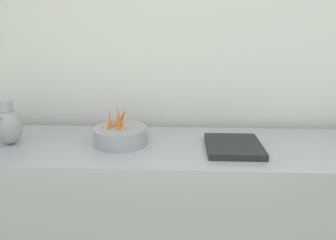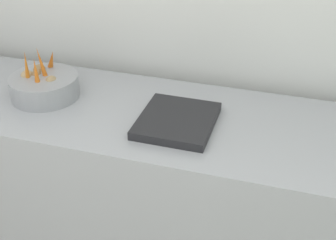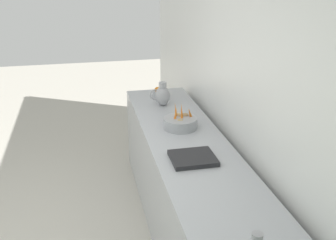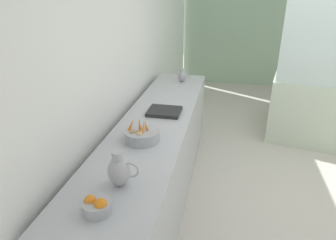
# 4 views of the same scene
# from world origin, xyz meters

# --- Properties ---
(tile_wall_left) EXTENTS (0.10, 7.70, 3.00)m
(tile_wall_left) POSITION_xyz_m (-1.95, 0.31, 1.50)
(tile_wall_left) COLOR white
(tile_wall_left) RESTS_ON ground_plane
(prep_counter) EXTENTS (0.68, 3.37, 0.92)m
(prep_counter) POSITION_xyz_m (-1.50, -0.19, 0.46)
(prep_counter) COLOR #ADAFB5
(prep_counter) RESTS_ON ground_plane
(vegetable_colander) EXTENTS (0.31, 0.31, 0.23)m
(vegetable_colander) POSITION_xyz_m (-1.51, -0.66, 0.97)
(vegetable_colander) COLOR #9EA0A5
(vegetable_colander) RESTS_ON prep_counter
(orange_bowl) EXTENTS (0.17, 0.17, 0.11)m
(orange_bowl) POSITION_xyz_m (-1.51, -1.59, 0.96)
(orange_bowl) COLOR #9EA0A5
(orange_bowl) RESTS_ON prep_counter
(metal_pitcher_tall) EXTENTS (0.21, 0.15, 0.25)m
(metal_pitcher_tall) POSITION_xyz_m (-1.47, -1.30, 1.03)
(metal_pitcher_tall) COLOR #A3A3A8
(metal_pitcher_tall) RESTS_ON prep_counter
(counter_sink_basin) EXTENTS (0.34, 0.30, 0.04)m
(counter_sink_basin) POSITION_xyz_m (-1.45, -0.02, 0.94)
(counter_sink_basin) COLOR #232326
(counter_sink_basin) RESTS_ON prep_counter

